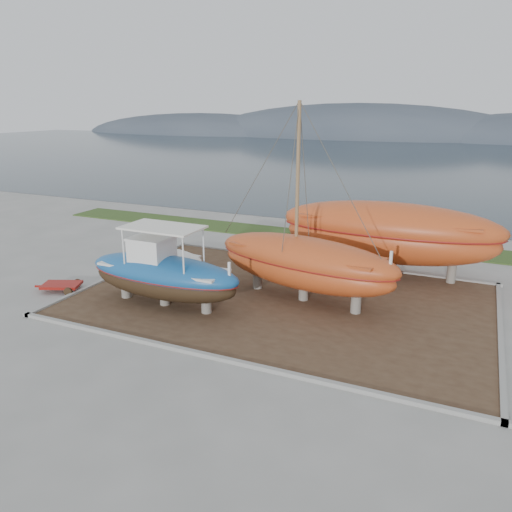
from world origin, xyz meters
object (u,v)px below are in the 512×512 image
at_px(orange_bare_hull, 387,240).
at_px(red_trailer, 62,287).
at_px(blue_caique, 163,266).
at_px(white_dinghy, 168,262).
at_px(orange_sailboat, 306,206).

height_order(orange_bare_hull, red_trailer, orange_bare_hull).
relative_size(blue_caique, orange_bare_hull, 0.66).
bearing_deg(white_dinghy, orange_bare_hull, 34.16).
height_order(blue_caique, orange_bare_hull, orange_bare_hull).
xyz_separation_m(white_dinghy, orange_sailboat, (7.63, -0.50, 3.69)).
bearing_deg(orange_bare_hull, red_trailer, -147.58).
bearing_deg(white_dinghy, red_trailer, -119.88).
distance_m(orange_sailboat, orange_bare_hull, 6.37).
bearing_deg(orange_sailboat, white_dinghy, -172.46).
bearing_deg(orange_bare_hull, blue_caique, -134.73).
distance_m(orange_sailboat, red_trailer, 12.32).
xyz_separation_m(white_dinghy, red_trailer, (-3.38, -4.08, -0.54)).
height_order(white_dinghy, orange_sailboat, orange_sailboat).
relative_size(white_dinghy, orange_bare_hull, 0.39).
bearing_deg(red_trailer, orange_sailboat, -4.23).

